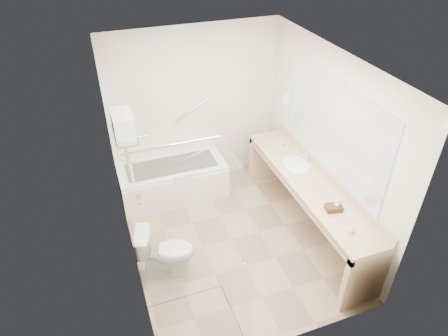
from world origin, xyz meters
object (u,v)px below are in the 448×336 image
object	(u,v)px
vanity_counter	(308,193)
toilet	(166,252)
amenity_basket	(334,208)
water_bottle_left	(293,153)
bathtub	(173,180)

from	to	relation	value
vanity_counter	toilet	bearing A→B (deg)	-177.02
amenity_basket	water_bottle_left	distance (m)	1.17
toilet	amenity_basket	size ratio (longest dim) A/B	3.57
bathtub	toilet	distance (m)	1.56
vanity_counter	amenity_basket	xyz separation A→B (m)	(-0.03, -0.60, 0.24)
vanity_counter	water_bottle_left	world-z (taller)	water_bottle_left
amenity_basket	water_bottle_left	size ratio (longest dim) A/B	1.08
bathtub	toilet	xyz separation A→B (m)	(-0.45, -1.49, 0.06)
toilet	amenity_basket	world-z (taller)	amenity_basket
bathtub	toilet	size ratio (longest dim) A/B	2.32
toilet	amenity_basket	bearing A→B (deg)	-89.89
toilet	bathtub	bearing A→B (deg)	-2.21
bathtub	toilet	bearing A→B (deg)	-106.80
bathtub	amenity_basket	distance (m)	2.56
bathtub	vanity_counter	bearing A→B (deg)	-42.35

